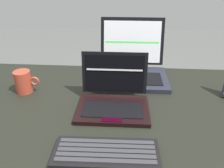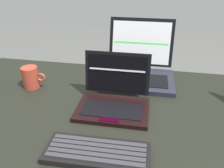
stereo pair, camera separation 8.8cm
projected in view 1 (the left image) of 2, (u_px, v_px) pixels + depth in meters
desk at (99, 128)px, 1.03m from camera, size 1.44×0.80×0.74m
laptop_front at (113, 99)px, 0.94m from camera, size 0.29×0.23×0.21m
laptop_rear at (132, 67)px, 1.18m from camera, size 0.36×0.32×0.28m
external_keyboard at (106, 153)px, 0.71m from camera, size 0.33×0.14×0.03m
coffee_mug at (24, 82)px, 1.05m from camera, size 0.11×0.07×0.10m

